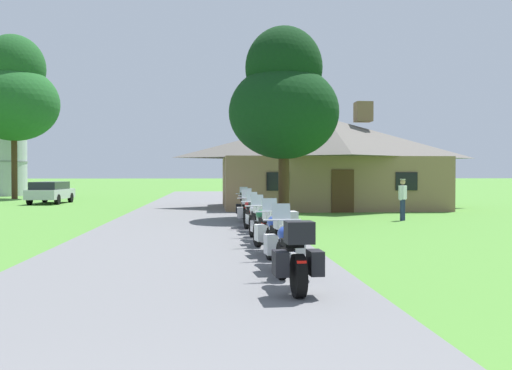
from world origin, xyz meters
The scene contains 15 objects.
ground_plane centered at (0.00, 20.00, 0.00)m, with size 500.00×500.00×0.00m, color #4C8433.
asphalt_driveway centered at (0.00, 18.00, 0.03)m, with size 6.40×80.00×0.06m, color slate.
motorcycle_blue_nearest_to_camera centered at (1.92, 6.68, 0.61)m, with size 0.76×2.08×1.30m.
motorcycle_blue_second_in_row centered at (2.00, 8.87, 0.61)m, with size 0.83×2.08×1.30m.
motorcycle_green_third_in_row centered at (1.97, 10.97, 0.61)m, with size 0.91×2.08×1.30m.
motorcycle_white_fourth_in_row centered at (1.93, 13.21, 0.62)m, with size 0.68×2.08×1.30m.
motorcycle_red_fifth_in_row centered at (1.96, 15.69, 0.62)m, with size 0.73×2.08×1.30m.
motorcycle_silver_sixth_in_row centered at (1.94, 17.54, 0.61)m, with size 0.77×2.08×1.30m.
motorcycle_yellow_farthest_in_row centered at (1.98, 19.74, 0.61)m, with size 0.72×2.08×1.30m.
stone_lodge centered at (7.09, 28.63, 2.58)m, with size 12.09×7.91×5.90m.
bystander_white_shirt_near_lodge centered at (8.38, 20.04, 0.95)m, with size 0.40×0.44×1.69m.
tree_by_lodge_front centered at (3.66, 20.93, 4.95)m, with size 4.53×4.53×7.94m.
tree_left_far centered at (-14.28, 41.86, 8.07)m, with size 6.71×6.71×12.48m.
metal_silo_distant centered at (-17.29, 48.69, 3.43)m, with size 3.53×3.53×6.85m.
parked_silver_suv_far_left centered at (-9.60, 34.72, 0.78)m, with size 2.02×4.66×1.40m.
Camera 1 is at (0.68, -1.79, 1.86)m, focal length 39.01 mm.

